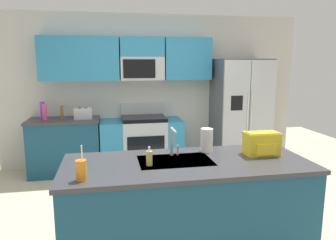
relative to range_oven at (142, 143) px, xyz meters
name	(u,v)px	position (x,y,z in m)	size (l,w,h in m)	color
ground_plane	(180,215)	(0.26, -1.80, -0.44)	(9.00, 9.00, 0.00)	beige
kitchen_wall_unit	(146,81)	(0.11, 0.28, 1.03)	(5.20, 0.43, 2.60)	beige
back_counter	(65,146)	(-1.25, 0.00, 0.01)	(1.12, 0.63, 0.90)	navy
range_oven	(142,143)	(0.00, 0.00, 0.00)	(1.36, 0.61, 1.10)	#B7BABF
refrigerator	(240,113)	(1.72, -0.07, 0.48)	(0.90, 0.76, 1.85)	#4C4F54
island_counter	(186,207)	(0.16, -2.51, 0.01)	(2.26, 0.94, 0.90)	navy
toaster	(83,113)	(-0.93, -0.05, 0.55)	(0.28, 0.16, 0.18)	#B7BABF
pepper_mill	(62,112)	(-1.27, 0.00, 0.57)	(0.05, 0.05, 0.22)	brown
bottle_pink	(45,112)	(-1.52, -0.02, 0.58)	(0.07, 0.07, 0.25)	#EA4C93
bottle_purple	(43,111)	(-1.56, 0.02, 0.60)	(0.07, 0.07, 0.28)	purple
sink_faucet	(173,139)	(0.06, -2.32, 0.62)	(0.09, 0.21, 0.28)	#B7BABF
drink_cup_orange	(81,170)	(-0.76, -2.82, 0.54)	(0.08, 0.08, 0.28)	orange
soap_dispenser	(149,158)	(-0.20, -2.56, 0.53)	(0.06, 0.06, 0.17)	#D8CC66
paper_towel_roll	(207,140)	(0.43, -2.23, 0.58)	(0.12, 0.12, 0.24)	white
backpack	(262,143)	(0.93, -2.43, 0.57)	(0.32, 0.22, 0.23)	yellow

